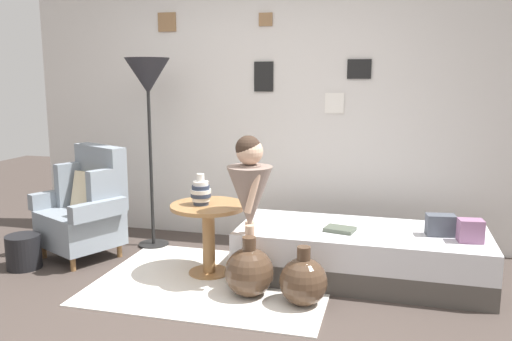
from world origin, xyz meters
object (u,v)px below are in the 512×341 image
(demijohn_near, at_px, (249,272))
(demijohn_far, at_px, (303,281))
(daybed, at_px, (361,254))
(person_child, at_px, (250,191))
(vase_striped, at_px, (201,192))
(book_on_daybed, at_px, (340,229))
(armchair, at_px, (87,207))
(side_table, at_px, (208,224))
(floor_lamp, at_px, (148,83))
(magazine_basket, at_px, (24,252))

(demijohn_near, relative_size, demijohn_far, 1.05)
(daybed, bearing_deg, person_child, -155.53)
(person_child, bearing_deg, vase_striped, 163.58)
(daybed, xyz_separation_m, book_on_daybed, (-0.16, -0.09, 0.22))
(armchair, xyz_separation_m, book_on_daybed, (2.21, -0.02, -0.02))
(side_table, distance_m, demijohn_far, 0.94)
(demijohn_near, bearing_deg, floor_lamp, 143.44)
(demijohn_near, xyz_separation_m, magazine_basket, (-1.96, 0.06, -0.04))
(daybed, distance_m, floor_lamp, 2.36)
(armchair, bearing_deg, floor_lamp, 42.94)
(book_on_daybed, bearing_deg, person_child, -157.01)
(vase_striped, distance_m, book_on_daybed, 1.11)
(daybed, bearing_deg, armchair, -178.32)
(armchair, height_order, book_on_daybed, armchair)
(person_child, distance_m, demijohn_far, 0.76)
(armchair, height_order, magazine_basket, armchair)
(side_table, xyz_separation_m, magazine_basket, (-1.53, -0.27, -0.28))
(vase_striped, distance_m, demijohn_near, 0.75)
(book_on_daybed, relative_size, magazine_basket, 0.79)
(vase_striped, relative_size, magazine_basket, 0.88)
(armchair, height_order, person_child, person_child)
(person_child, bearing_deg, magazine_basket, -176.52)
(side_table, bearing_deg, book_on_daybed, 6.79)
(armchair, bearing_deg, vase_striped, -8.39)
(book_on_daybed, height_order, demijohn_near, demijohn_near)
(armchair, bearing_deg, daybed, 1.68)
(floor_lamp, relative_size, demijohn_near, 3.92)
(side_table, bearing_deg, vase_striped, -155.61)
(daybed, height_order, demijohn_far, demijohn_far)
(floor_lamp, bearing_deg, person_child, -31.55)
(side_table, distance_m, book_on_daybed, 1.03)
(armchair, height_order, demijohn_near, armchair)
(book_on_daybed, distance_m, demijohn_far, 0.59)
(daybed, height_order, floor_lamp, floor_lamp)
(daybed, height_order, side_table, side_table)
(floor_lamp, height_order, magazine_basket, floor_lamp)
(armchair, height_order, vase_striped, armchair)
(floor_lamp, bearing_deg, demijohn_near, -36.56)
(person_child, bearing_deg, book_on_daybed, 22.99)
(person_child, bearing_deg, floor_lamp, 148.45)
(demijohn_far, relative_size, magazine_basket, 1.51)
(demijohn_near, bearing_deg, vase_striped, 147.36)
(side_table, height_order, floor_lamp, floor_lamp)
(demijohn_far, bearing_deg, side_table, 155.40)
(daybed, bearing_deg, demijohn_far, -120.67)
(side_table, xyz_separation_m, book_on_daybed, (1.02, 0.12, -0.00))
(demijohn_near, xyz_separation_m, demijohn_far, (0.40, -0.05, -0.01))
(side_table, distance_m, floor_lamp, 1.44)
(daybed, relative_size, side_table, 3.18)
(vase_striped, relative_size, demijohn_near, 0.56)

